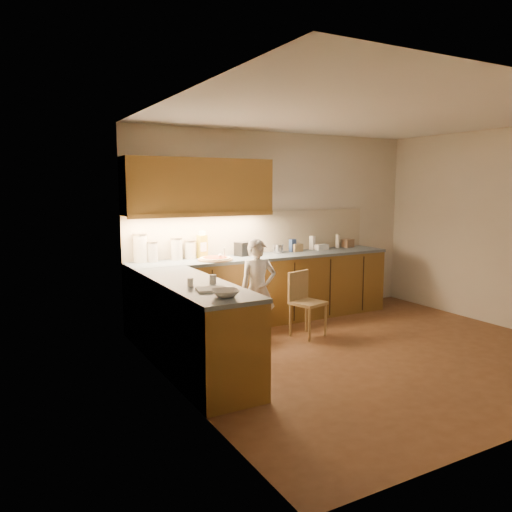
% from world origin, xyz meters
% --- Properties ---
extents(room, '(4.54, 4.50, 2.62)m').
position_xyz_m(room, '(0.00, 0.00, 1.68)').
color(room, brown).
rests_on(room, ground).
extents(l_counter, '(3.77, 2.62, 0.92)m').
position_xyz_m(l_counter, '(-0.92, 1.25, 0.46)').
color(l_counter, brown).
rests_on(l_counter, ground).
extents(backsplash, '(3.75, 0.02, 0.58)m').
position_xyz_m(backsplash, '(-0.38, 1.99, 1.21)').
color(backsplash, beige).
rests_on(backsplash, l_counter).
extents(upper_cabinets, '(1.95, 0.36, 0.73)m').
position_xyz_m(upper_cabinets, '(-1.27, 1.82, 1.85)').
color(upper_cabinets, brown).
rests_on(upper_cabinets, ground).
extents(pizza_on_board, '(0.44, 0.44, 0.18)m').
position_xyz_m(pizza_on_board, '(-1.16, 1.61, 0.94)').
color(pizza_on_board, tan).
rests_on(pizza_on_board, l_counter).
extents(child, '(0.50, 0.38, 1.23)m').
position_xyz_m(child, '(-0.87, 1.02, 0.61)').
color(child, white).
rests_on(child, ground).
extents(wooden_chair, '(0.44, 0.44, 0.80)m').
position_xyz_m(wooden_chair, '(-0.28, 0.90, 0.46)').
color(wooden_chair, tan).
rests_on(wooden_chair, ground).
extents(mixing_bowl, '(0.29, 0.29, 0.06)m').
position_xyz_m(mixing_bowl, '(-1.95, -0.34, 0.95)').
color(mixing_bowl, white).
rests_on(mixing_bowl, l_counter).
extents(canister_a, '(0.18, 0.18, 0.36)m').
position_xyz_m(canister_a, '(-2.04, 1.90, 1.10)').
color(canister_a, silver).
rests_on(canister_a, l_counter).
extents(canister_b, '(0.15, 0.15, 0.25)m').
position_xyz_m(canister_b, '(-1.90, 1.87, 1.05)').
color(canister_b, beige).
rests_on(canister_b, l_counter).
extents(canister_c, '(0.15, 0.15, 0.29)m').
position_xyz_m(canister_c, '(-1.58, 1.87, 1.06)').
color(canister_c, silver).
rests_on(canister_c, l_counter).
extents(canister_d, '(0.15, 0.15, 0.24)m').
position_xyz_m(canister_d, '(-1.39, 1.88, 1.04)').
color(canister_d, white).
rests_on(canister_d, l_counter).
extents(oil_jug, '(0.13, 0.11, 0.35)m').
position_xyz_m(oil_jug, '(-1.23, 1.87, 1.08)').
color(oil_jug, '#AD9B22').
rests_on(oil_jug, l_counter).
extents(toaster, '(0.32, 0.24, 0.19)m').
position_xyz_m(toaster, '(-0.62, 1.82, 1.01)').
color(toaster, black).
rests_on(toaster, l_counter).
extents(steel_pot, '(0.16, 0.16, 0.12)m').
position_xyz_m(steel_pot, '(-0.11, 1.82, 0.98)').
color(steel_pot, '#B9BABF').
rests_on(steel_pot, l_counter).
extents(blue_box, '(0.10, 0.08, 0.18)m').
position_xyz_m(blue_box, '(0.16, 1.85, 1.01)').
color(blue_box, '#304E92').
rests_on(blue_box, l_counter).
extents(card_box_a, '(0.16, 0.12, 0.11)m').
position_xyz_m(card_box_a, '(0.22, 1.83, 0.97)').
color(card_box_a, '#9F8255').
rests_on(card_box_a, l_counter).
extents(white_bottle, '(0.09, 0.09, 0.20)m').
position_xyz_m(white_bottle, '(0.54, 1.90, 1.02)').
color(white_bottle, white).
rests_on(white_bottle, l_counter).
extents(flat_pack, '(0.20, 0.14, 0.08)m').
position_xyz_m(flat_pack, '(0.65, 1.83, 0.96)').
color(flat_pack, white).
rests_on(flat_pack, l_counter).
extents(tall_jar, '(0.07, 0.07, 0.21)m').
position_xyz_m(tall_jar, '(0.99, 1.87, 1.03)').
color(tall_jar, silver).
rests_on(tall_jar, l_counter).
extents(card_box_b, '(0.18, 0.15, 0.12)m').
position_xyz_m(card_box_b, '(1.18, 1.87, 0.98)').
color(card_box_b, '#977251').
rests_on(card_box_b, l_counter).
extents(dough_cloth, '(0.31, 0.26, 0.02)m').
position_xyz_m(dough_cloth, '(-1.95, -0.05, 0.93)').
color(dough_cloth, silver).
rests_on(dough_cloth, l_counter).
extents(spice_jar_a, '(0.07, 0.07, 0.08)m').
position_xyz_m(spice_jar_a, '(-2.05, 0.21, 0.96)').
color(spice_jar_a, white).
rests_on(spice_jar_a, l_counter).
extents(spice_jar_b, '(0.09, 0.09, 0.09)m').
position_xyz_m(spice_jar_b, '(-1.82, 0.22, 0.96)').
color(spice_jar_b, silver).
rests_on(spice_jar_b, l_counter).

